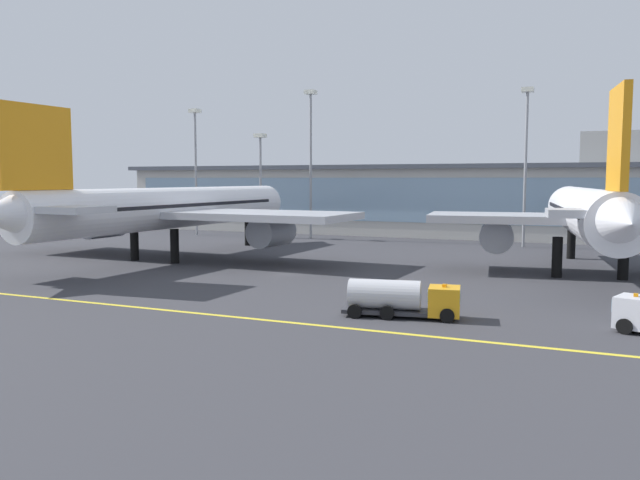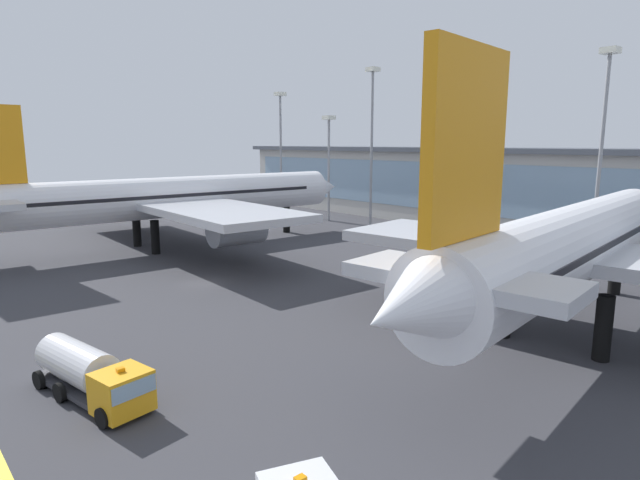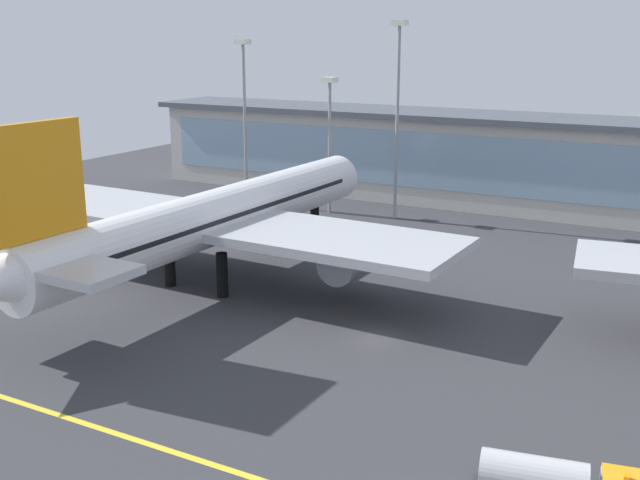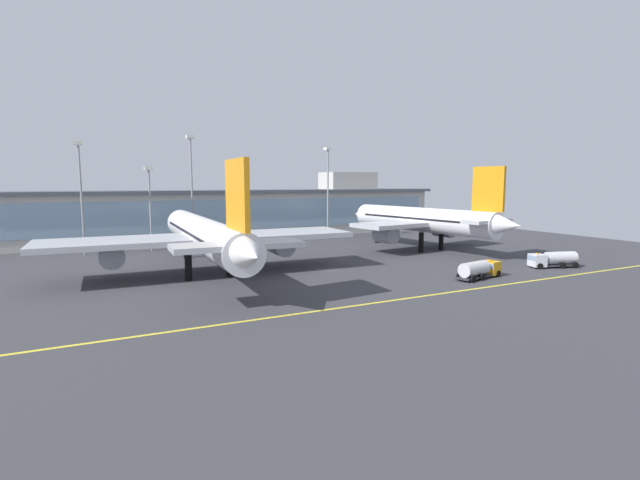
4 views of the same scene
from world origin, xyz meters
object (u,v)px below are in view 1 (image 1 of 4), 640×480
Objects in this scene: airliner_near_left at (170,209)px; airliner_near_right at (588,214)px; apron_light_mast_east at (196,153)px; baggage_tug_near at (406,298)px; apron_light_mast_centre at (311,144)px; apron_light_mast_far_east at (526,144)px; apron_light_mast_west at (260,167)px.

airliner_near_left is 1.21× the size of airliner_near_right.
airliner_near_right is 2.04× the size of apron_light_mast_east.
baggage_tug_near is 0.36× the size of apron_light_mast_centre.
apron_light_mast_far_east is at bearing -48.44° from airliner_near_left.
baggage_tug_near is 0.39× the size of apron_light_mast_east.
baggage_tug_near is 68.08m from apron_light_mast_centre.
airliner_near_right is at bearing -30.44° from apron_light_mast_centre.
airliner_near_left is 2.48× the size of apron_light_mast_east.
apron_light_mast_far_east reaches higher than airliner_near_left.
airliner_near_right is at bearing -20.12° from apron_light_mast_east.
apron_light_mast_centre reaches higher than airliner_near_right.
baggage_tug_near is 80.68m from apron_light_mast_east.
airliner_near_left is at bearing 89.20° from airliner_near_right.
apron_light_mast_centre is at bearing 6.58° from apron_light_mast_west.
airliner_near_left is at bearing -140.20° from apron_light_mast_far_east.
apron_light_mast_east reaches higher than airliner_near_left.
airliner_near_right is 30.99m from apron_light_mast_far_east.
airliner_near_right is 1.85× the size of apron_light_mast_centre.
apron_light_mast_east is (-23.16, -1.76, -1.35)m from apron_light_mast_centre.
baggage_tug_near is at bearing -92.50° from apron_light_mast_far_east.
apron_light_mast_far_east is (2.51, 57.63, 14.58)m from baggage_tug_near.
apron_light_mast_west is 0.76× the size of apron_light_mast_far_east.
apron_light_mast_far_east is at bearing 2.23° from apron_light_mast_west.
apron_light_mast_west is at bearing 117.20° from baggage_tug_near.
apron_light_mast_centre is (9.56, 1.10, 4.12)m from apron_light_mast_west.
airliner_near_left is 55.02m from apron_light_mast_far_east.
apron_light_mast_west reaches higher than airliner_near_left.
apron_light_mast_centre reaches higher than apron_light_mast_far_east.
apron_light_mast_centre is 1.10× the size of apron_light_mast_east.
baggage_tug_near is 0.49× the size of apron_light_mast_west.
apron_light_mast_centre is (-46.30, 27.21, 10.11)m from airliner_near_right.
apron_light_mast_west is at bearing 56.63° from airliner_near_right.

